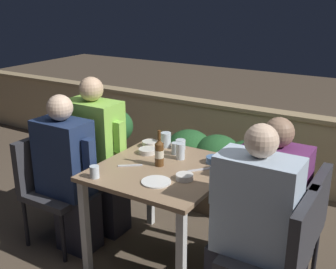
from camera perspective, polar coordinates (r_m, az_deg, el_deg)
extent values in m
plane|color=brown|center=(3.28, -0.64, -16.71)|extent=(16.00, 16.00, 0.00)
cube|color=tan|center=(4.49, 10.97, -1.52)|extent=(9.00, 0.14, 0.75)
cube|color=tan|center=(4.38, 11.29, 3.32)|extent=(9.00, 0.18, 0.04)
cube|color=#937556|center=(2.92, -0.70, -4.74)|extent=(0.86, 0.91, 0.03)
cube|color=silver|center=(3.01, -11.13, -12.41)|extent=(0.05, 0.05, 0.73)
cube|color=silver|center=(2.63, 1.78, -17.10)|extent=(0.05, 0.05, 0.73)
cube|color=silver|center=(3.57, -2.41, -6.85)|extent=(0.05, 0.05, 0.73)
cube|color=silver|center=(3.25, 8.92, -9.77)|extent=(0.05, 0.05, 0.73)
cube|color=brown|center=(3.94, 6.49, -7.96)|extent=(1.05, 0.36, 0.28)
ellipsoid|color=#235628|center=(3.92, 2.85, -2.56)|extent=(0.47, 0.47, 0.45)
ellipsoid|color=#235628|center=(3.80, 6.68, -3.37)|extent=(0.47, 0.47, 0.45)
ellipsoid|color=#235628|center=(3.70, 10.73, -4.21)|extent=(0.47, 0.47, 0.45)
cube|color=#333338|center=(3.40, -14.34, -7.68)|extent=(0.46, 0.46, 0.05)
cube|color=#333338|center=(3.45, -17.05, -3.38)|extent=(0.06, 0.46, 0.41)
cylinder|color=black|center=(3.52, -18.71, -11.29)|extent=(0.03, 0.03, 0.40)
cylinder|color=black|center=(3.26, -14.01, -13.42)|extent=(0.03, 0.03, 0.40)
cylinder|color=black|center=(3.75, -14.07, -8.89)|extent=(0.03, 0.03, 0.40)
cylinder|color=black|center=(3.50, -9.36, -10.63)|extent=(0.03, 0.03, 0.40)
cube|color=#282833|center=(3.38, -11.99, -11.47)|extent=(0.28, 0.23, 0.45)
cube|color=navy|center=(3.23, -13.90, -3.02)|extent=(0.40, 0.26, 0.58)
cube|color=navy|center=(3.04, -10.65, -2.77)|extent=(0.07, 0.07, 0.24)
sphere|color=beige|center=(3.11, -14.45, 3.54)|extent=(0.19, 0.19, 0.19)
cube|color=#333338|center=(3.59, -10.50, -5.90)|extent=(0.46, 0.46, 0.05)
cube|color=#333338|center=(3.63, -13.13, -1.87)|extent=(0.06, 0.46, 0.41)
cylinder|color=black|center=(3.69, -14.71, -9.43)|extent=(0.03, 0.03, 0.40)
cylinder|color=black|center=(3.44, -9.96, -11.25)|extent=(0.03, 0.03, 0.40)
cylinder|color=black|center=(3.94, -10.57, -7.21)|extent=(0.03, 0.03, 0.40)
cylinder|color=black|center=(3.71, -5.90, -8.71)|extent=(0.03, 0.03, 0.40)
cube|color=#282833|center=(3.58, -8.23, -9.46)|extent=(0.31, 0.23, 0.45)
cube|color=#8CCC4C|center=(3.42, -9.96, -0.82)|extent=(0.45, 0.26, 0.65)
cube|color=#8CCC4C|center=(3.24, -6.69, -0.30)|extent=(0.07, 0.07, 0.24)
sphere|color=tan|center=(3.30, -10.37, 6.07)|extent=(0.19, 0.19, 0.19)
cube|color=#333338|center=(2.63, 12.90, -16.02)|extent=(0.46, 0.46, 0.05)
cube|color=#333338|center=(2.47, 17.89, -12.73)|extent=(0.06, 0.46, 0.41)
cylinder|color=black|center=(2.97, 10.09, -16.68)|extent=(0.03, 0.03, 0.40)
cube|color=silver|center=(2.48, 11.90, -9.45)|extent=(0.47, 0.26, 0.60)
cube|color=silver|center=(2.53, 6.66, -6.75)|extent=(0.07, 0.07, 0.24)
sphere|color=beige|center=(2.32, 12.55, -0.83)|extent=(0.19, 0.19, 0.19)
cube|color=#333338|center=(2.93, 15.05, -12.26)|extent=(0.46, 0.46, 0.05)
cube|color=#333338|center=(2.79, 19.51, -9.10)|extent=(0.06, 0.46, 0.41)
cylinder|color=black|center=(2.94, 9.61, -16.94)|extent=(0.03, 0.03, 0.40)
cylinder|color=black|center=(3.26, 12.33, -13.27)|extent=(0.03, 0.03, 0.40)
cylinder|color=black|center=(3.18, 19.33, -14.84)|extent=(0.03, 0.03, 0.40)
cube|color=#282833|center=(3.08, 11.61, -14.76)|extent=(0.29, 0.23, 0.45)
cube|color=#6B2D66|center=(2.81, 14.19, -6.78)|extent=(0.42, 0.26, 0.54)
cube|color=#6B2D66|center=(2.86, 9.51, -4.60)|extent=(0.07, 0.07, 0.24)
sphere|color=#99755B|center=(2.68, 14.81, 0.28)|extent=(0.19, 0.19, 0.19)
cylinder|color=brown|center=(2.91, -1.18, -2.77)|extent=(0.06, 0.06, 0.16)
cylinder|color=beige|center=(2.91, -1.18, -2.62)|extent=(0.06, 0.06, 0.06)
cone|color=brown|center=(2.88, -1.20, -1.00)|extent=(0.06, 0.06, 0.03)
cylinder|color=brown|center=(2.86, -1.20, -0.08)|extent=(0.02, 0.02, 0.07)
cylinder|color=white|center=(2.69, -1.62, -6.42)|extent=(0.19, 0.19, 0.01)
cylinder|color=#4C709E|center=(2.99, 6.22, -3.42)|extent=(0.11, 0.11, 0.05)
torus|color=#4C709E|center=(2.99, 6.24, -3.08)|extent=(0.11, 0.11, 0.01)
cylinder|color=beige|center=(3.15, -2.84, -2.25)|extent=(0.13, 0.13, 0.04)
torus|color=beige|center=(3.15, -2.84, -2.01)|extent=(0.13, 0.13, 0.01)
cylinder|color=beige|center=(3.29, -2.51, -1.27)|extent=(0.12, 0.12, 0.04)
torus|color=beige|center=(3.28, -2.52, -0.97)|extent=(0.12, 0.12, 0.01)
cylinder|color=silver|center=(2.73, 2.25, -5.75)|extent=(0.12, 0.12, 0.04)
torus|color=silver|center=(2.72, 2.26, -5.48)|extent=(0.12, 0.12, 0.01)
cylinder|color=silver|center=(3.13, 1.06, -1.90)|extent=(0.06, 0.06, 0.09)
cylinder|color=silver|center=(3.27, -0.29, -0.72)|extent=(0.08, 0.08, 0.12)
cylinder|color=silver|center=(3.04, 8.62, -2.78)|extent=(0.07, 0.07, 0.09)
cylinder|color=silver|center=(2.78, -9.92, -5.01)|extent=(0.06, 0.06, 0.08)
cylinder|color=silver|center=(3.03, 1.70, -2.29)|extent=(0.06, 0.06, 0.12)
cylinder|color=silver|center=(3.23, 1.71, -1.36)|extent=(0.08, 0.08, 0.08)
cube|color=silver|center=(2.94, -5.15, -4.21)|extent=(0.15, 0.12, 0.01)
cube|color=silver|center=(2.87, 4.31, -4.78)|extent=(0.12, 0.14, 0.01)
cylinder|color=#B2A899|center=(4.40, -7.10, -5.24)|extent=(0.28, 0.28, 0.25)
cylinder|color=#47331E|center=(4.31, -7.23, -2.32)|extent=(0.03, 0.03, 0.23)
ellipsoid|color=#235628|center=(4.22, -7.38, 1.11)|extent=(0.39, 0.39, 0.35)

